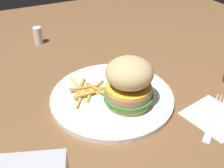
# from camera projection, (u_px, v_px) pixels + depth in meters

# --- Properties ---
(ground_plane) EXTENTS (1.60, 1.60, 0.00)m
(ground_plane) POSITION_uv_depth(u_px,v_px,m) (112.00, 105.00, 0.58)
(ground_plane) COLOR brown
(plate) EXTENTS (0.29, 0.29, 0.01)m
(plate) POSITION_uv_depth(u_px,v_px,m) (112.00, 97.00, 0.60)
(plate) COLOR white
(plate) RESTS_ON ground_plane
(sandwich) EXTENTS (0.11, 0.11, 0.11)m
(sandwich) POSITION_uv_depth(u_px,v_px,m) (129.00, 82.00, 0.54)
(sandwich) COLOR tan
(sandwich) RESTS_ON plate
(fries_pile) EXTENTS (0.11, 0.12, 0.01)m
(fries_pile) POSITION_uv_depth(u_px,v_px,m) (87.00, 90.00, 0.60)
(fries_pile) COLOR #E5B251
(fries_pile) RESTS_ON plate
(napkin) EXTENTS (0.13, 0.13, 0.00)m
(napkin) POSITION_uv_depth(u_px,v_px,m) (214.00, 116.00, 0.55)
(napkin) COLOR white
(napkin) RESTS_ON ground_plane
(fork) EXTENTS (0.15, 0.11, 0.00)m
(fork) POSITION_uv_depth(u_px,v_px,m) (215.00, 115.00, 0.55)
(fork) COLOR silver
(fork) RESTS_ON napkin
(salt_shaker) EXTENTS (0.03, 0.03, 0.06)m
(salt_shaker) POSITION_uv_depth(u_px,v_px,m) (38.00, 35.00, 0.83)
(salt_shaker) COLOR white
(salt_shaker) RESTS_ON ground_plane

